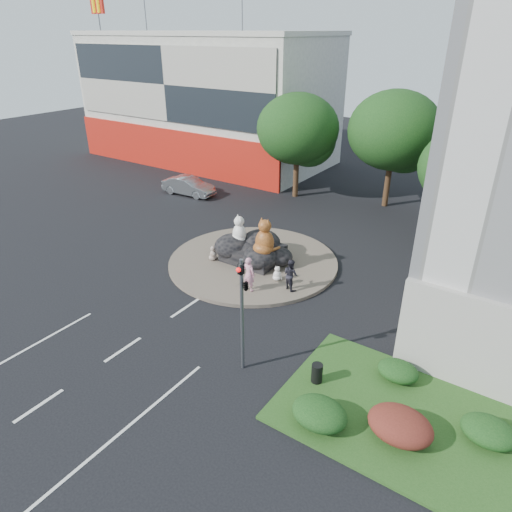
{
  "coord_description": "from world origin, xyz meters",
  "views": [
    {
      "loc": [
        13.77,
        -9.92,
        12.5
      ],
      "look_at": [
        1.9,
        7.52,
        2.0
      ],
      "focal_mm": 32.0,
      "sensor_mm": 36.0,
      "label": 1
    }
  ],
  "objects_px": {
    "kitten_white": "(277,273)",
    "pedestrian_pink": "(249,274)",
    "parked_car": "(189,186)",
    "litter_bin": "(317,373)",
    "pedestrian_dark": "(291,274)",
    "kitten_calico": "(213,253)",
    "cat_tabby": "(265,236)",
    "cat_white": "(239,229)"
  },
  "relations": [
    {
      "from": "kitten_white",
      "to": "pedestrian_pink",
      "type": "xyz_separation_m",
      "value": [
        -0.63,
        -1.79,
        0.53
      ]
    },
    {
      "from": "pedestrian_pink",
      "to": "parked_car",
      "type": "distance_m",
      "value": 16.92
    },
    {
      "from": "kitten_white",
      "to": "litter_bin",
      "type": "distance_m",
      "value": 8.06
    },
    {
      "from": "pedestrian_dark",
      "to": "kitten_calico",
      "type": "bearing_deg",
      "value": 17.68
    },
    {
      "from": "pedestrian_dark",
      "to": "parked_car",
      "type": "xyz_separation_m",
      "value": [
        -15.13,
        8.97,
        -0.3
      ]
    },
    {
      "from": "kitten_white",
      "to": "parked_car",
      "type": "xyz_separation_m",
      "value": [
        -14.04,
        8.53,
        0.13
      ]
    },
    {
      "from": "cat_tabby",
      "to": "pedestrian_dark",
      "type": "xyz_separation_m",
      "value": [
        2.46,
        -1.26,
        -1.12
      ]
    },
    {
      "from": "cat_white",
      "to": "parked_car",
      "type": "relative_size",
      "value": 0.38
    },
    {
      "from": "litter_bin",
      "to": "cat_tabby",
      "type": "bearing_deg",
      "value": 135.59
    },
    {
      "from": "kitten_white",
      "to": "pedestrian_pink",
      "type": "bearing_deg",
      "value": -143.74
    },
    {
      "from": "kitten_white",
      "to": "pedestrian_dark",
      "type": "xyz_separation_m",
      "value": [
        1.09,
        -0.44,
        0.44
      ]
    },
    {
      "from": "parked_car",
      "to": "kitten_calico",
      "type": "bearing_deg",
      "value": -136.46
    },
    {
      "from": "cat_white",
      "to": "kitten_calico",
      "type": "relative_size",
      "value": 1.94
    },
    {
      "from": "kitten_calico",
      "to": "parked_car",
      "type": "relative_size",
      "value": 0.2
    },
    {
      "from": "cat_white",
      "to": "cat_tabby",
      "type": "xyz_separation_m",
      "value": [
        2.02,
        -0.36,
        0.19
      ]
    },
    {
      "from": "litter_bin",
      "to": "kitten_white",
      "type": "bearing_deg",
      "value": 132.93
    },
    {
      "from": "kitten_white",
      "to": "parked_car",
      "type": "height_order",
      "value": "parked_car"
    },
    {
      "from": "pedestrian_pink",
      "to": "litter_bin",
      "type": "relative_size",
      "value": 2.38
    },
    {
      "from": "parked_car",
      "to": "kitten_white",
      "type": "bearing_deg",
      "value": -125.92
    },
    {
      "from": "kitten_white",
      "to": "parked_car",
      "type": "bearing_deg",
      "value": 114.42
    },
    {
      "from": "pedestrian_dark",
      "to": "litter_bin",
      "type": "xyz_separation_m",
      "value": [
        4.4,
        -5.45,
        -0.54
      ]
    },
    {
      "from": "kitten_calico",
      "to": "cat_tabby",
      "type": "bearing_deg",
      "value": 51.15
    },
    {
      "from": "cat_white",
      "to": "cat_tabby",
      "type": "bearing_deg",
      "value": 18.16
    },
    {
      "from": "cat_white",
      "to": "litter_bin",
      "type": "distance_m",
      "value": 11.44
    },
    {
      "from": "cat_tabby",
      "to": "litter_bin",
      "type": "height_order",
      "value": "cat_tabby"
    },
    {
      "from": "cat_tabby",
      "to": "parked_car",
      "type": "xyz_separation_m",
      "value": [
        -12.67,
        7.71,
        -1.42
      ]
    },
    {
      "from": "pedestrian_pink",
      "to": "cat_tabby",
      "type": "bearing_deg",
      "value": -71.78
    },
    {
      "from": "cat_white",
      "to": "parked_car",
      "type": "distance_m",
      "value": 13.0
    },
    {
      "from": "cat_white",
      "to": "parked_car",
      "type": "bearing_deg",
      "value": 173.52
    },
    {
      "from": "pedestrian_pink",
      "to": "pedestrian_dark",
      "type": "bearing_deg",
      "value": -139.69
    },
    {
      "from": "kitten_white",
      "to": "pedestrian_dark",
      "type": "height_order",
      "value": "pedestrian_dark"
    },
    {
      "from": "kitten_calico",
      "to": "litter_bin",
      "type": "relative_size",
      "value": 1.13
    },
    {
      "from": "litter_bin",
      "to": "pedestrian_dark",
      "type": "bearing_deg",
      "value": 128.87
    },
    {
      "from": "kitten_white",
      "to": "pedestrian_pink",
      "type": "distance_m",
      "value": 1.97
    },
    {
      "from": "cat_white",
      "to": "litter_bin",
      "type": "relative_size",
      "value": 2.19
    },
    {
      "from": "parked_car",
      "to": "litter_bin",
      "type": "height_order",
      "value": "parked_car"
    },
    {
      "from": "kitten_white",
      "to": "litter_bin",
      "type": "bearing_deg",
      "value": -81.39
    },
    {
      "from": "cat_tabby",
      "to": "kitten_calico",
      "type": "distance_m",
      "value": 3.54
    },
    {
      "from": "pedestrian_pink",
      "to": "parked_car",
      "type": "xyz_separation_m",
      "value": [
        -13.41,
        10.31,
        -0.4
      ]
    },
    {
      "from": "kitten_calico",
      "to": "kitten_white",
      "type": "height_order",
      "value": "kitten_calico"
    },
    {
      "from": "cat_white",
      "to": "pedestrian_dark",
      "type": "bearing_deg",
      "value": 8.31
    },
    {
      "from": "cat_white",
      "to": "pedestrian_pink",
      "type": "distance_m",
      "value": 4.13
    }
  ]
}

